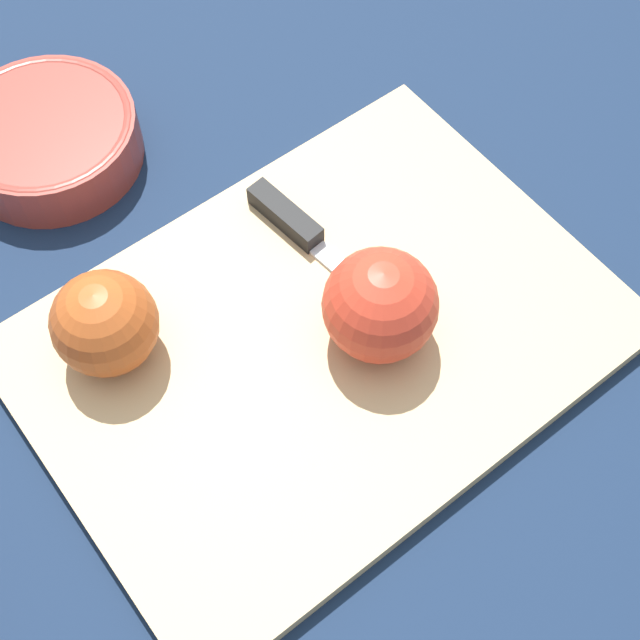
{
  "coord_description": "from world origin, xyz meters",
  "views": [
    {
      "loc": [
        -0.14,
        -0.26,
        0.56
      ],
      "look_at": [
        0.0,
        0.0,
        0.04
      ],
      "focal_mm": 50.0,
      "sensor_mm": 36.0,
      "label": 1
    }
  ],
  "objects_px": {
    "knife": "(298,227)",
    "bowl": "(48,137)",
    "apple_half_left": "(105,323)",
    "apple_half_right": "(380,306)"
  },
  "relations": [
    {
      "from": "apple_half_right",
      "to": "bowl",
      "type": "relative_size",
      "value": 0.55
    },
    {
      "from": "apple_half_left",
      "to": "apple_half_right",
      "type": "bearing_deg",
      "value": -99.74
    },
    {
      "from": "apple_half_left",
      "to": "knife",
      "type": "bearing_deg",
      "value": -65.3
    },
    {
      "from": "apple_half_left",
      "to": "bowl",
      "type": "bearing_deg",
      "value": 8.24
    },
    {
      "from": "apple_half_left",
      "to": "bowl",
      "type": "distance_m",
      "value": 0.2
    },
    {
      "from": "knife",
      "to": "bowl",
      "type": "bearing_deg",
      "value": -157.39
    },
    {
      "from": "knife",
      "to": "apple_half_left",
      "type": "bearing_deg",
      "value": -96.09
    },
    {
      "from": "apple_half_right",
      "to": "knife",
      "type": "height_order",
      "value": "apple_half_right"
    },
    {
      "from": "knife",
      "to": "bowl",
      "type": "height_order",
      "value": "bowl"
    },
    {
      "from": "apple_half_right",
      "to": "bowl",
      "type": "height_order",
      "value": "apple_half_right"
    }
  ]
}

